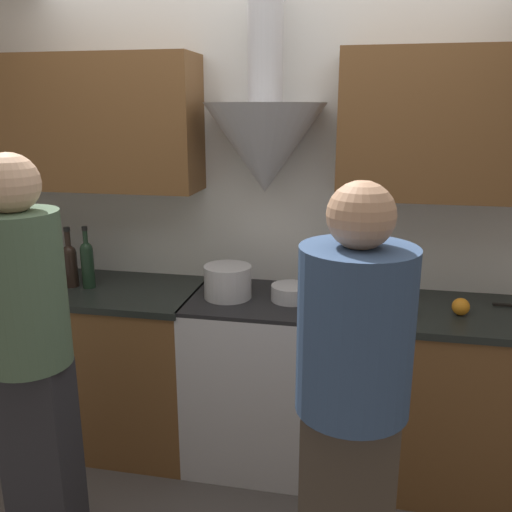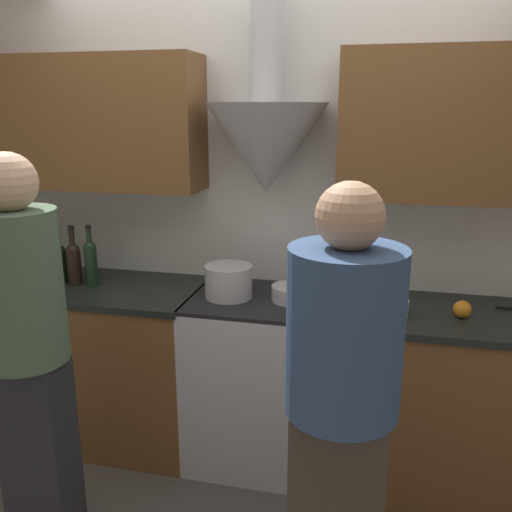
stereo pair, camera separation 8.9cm
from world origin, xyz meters
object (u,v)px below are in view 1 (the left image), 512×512
wine_bottle_5 (24,261)px  wine_bottle_4 (9,259)px  wine_bottle_8 (70,263)px  stock_pot (228,282)px  wine_bottle_9 (87,262)px  wine_bottle_6 (42,261)px  stove_range (260,378)px  orange_fruit (461,307)px  person_foreground_right (351,413)px  wine_bottle_7 (55,263)px  mixing_bowl (291,293)px  saucepan (390,306)px  person_foreground_left (29,353)px

wine_bottle_5 → wine_bottle_4: bearing=-175.1°
wine_bottle_8 → stock_pot: bearing=-0.4°
wine_bottle_9 → stock_pot: wine_bottle_9 is taller
wine_bottle_6 → stove_range: bearing=0.7°
orange_fruit → person_foreground_right: person_foreground_right is taller
wine_bottle_7 → mixing_bowl: size_ratio=1.54×
wine_bottle_8 → saucepan: wine_bottle_8 is taller
mixing_bowl → orange_fruit: bearing=-3.2°
person_foreground_right → orange_fruit: bearing=63.1°
wine_bottle_6 → wine_bottle_5: bearing=-175.5°
stove_range → wine_bottle_5: size_ratio=2.95×
wine_bottle_8 → mixing_bowl: size_ratio=1.64×
wine_bottle_9 → stock_pot: (0.78, -0.01, -0.06)m
person_foreground_left → wine_bottle_7: bearing=114.8°
mixing_bowl → saucepan: (0.49, -0.09, 0.00)m
stove_range → saucepan: 0.83m
wine_bottle_5 → saucepan: 1.98m
wine_bottle_5 → wine_bottle_8: size_ratio=0.95×
saucepan → person_foreground_left: person_foreground_left is taller
wine_bottle_9 → person_foreground_right: bearing=-34.4°
wine_bottle_8 → wine_bottle_9: (0.10, 0.00, 0.01)m
wine_bottle_5 → wine_bottle_9: bearing=0.5°
wine_bottle_6 → person_foreground_left: size_ratio=0.20×
stock_pot → person_foreground_left: person_foreground_left is taller
wine_bottle_5 → mixing_bowl: bearing=0.5°
wine_bottle_6 → wine_bottle_9: size_ratio=1.02×
wine_bottle_9 → saucepan: wine_bottle_9 is taller
wine_bottle_5 → person_foreground_left: size_ratio=0.18×
wine_bottle_9 → stove_range: bearing=1.2°
wine_bottle_7 → wine_bottle_8: 0.09m
wine_bottle_4 → wine_bottle_9: bearing=1.3°
wine_bottle_5 → person_foreground_right: person_foreground_right is taller
wine_bottle_8 → stove_range: bearing=1.1°
wine_bottle_5 → wine_bottle_9: 0.38m
orange_fruit → saucepan: bearing=-171.4°
person_foreground_right → wine_bottle_6: bearing=150.0°
wine_bottle_9 → wine_bottle_5: bearing=-179.5°
stove_range → wine_bottle_9: wine_bottle_9 is taller
saucepan → stock_pot: bearing=174.7°
stove_range → orange_fruit: orange_fruit is taller
wine_bottle_7 → wine_bottle_4: bearing=-177.5°
saucepan → person_foreground_left: (-1.39, -0.79, -0.00)m
wine_bottle_4 → person_foreground_right: size_ratio=0.20×
wine_bottle_7 → stock_pot: bearing=-0.5°
orange_fruit → wine_bottle_4: bearing=179.4°
wine_bottle_4 → person_foreground_left: (0.68, -0.86, -0.10)m
stove_range → wine_bottle_4: size_ratio=2.73×
wine_bottle_9 → person_foreground_right: size_ratio=0.20×
wine_bottle_9 → person_foreground_left: size_ratio=0.20×
wine_bottle_4 → wine_bottle_7: (0.27, 0.01, -0.01)m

